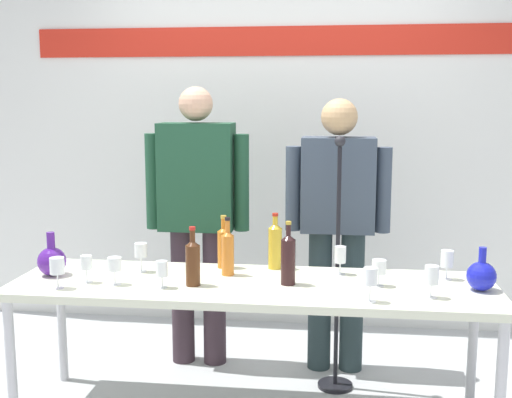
# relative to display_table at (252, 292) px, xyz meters

# --- Properties ---
(back_wall) EXTENTS (4.96, 0.11, 3.00)m
(back_wall) POSITION_rel_display_table_xyz_m (0.00, 1.48, 0.83)
(back_wall) COLOR white
(back_wall) RESTS_ON ground
(display_table) EXTENTS (2.44, 0.69, 0.72)m
(display_table) POSITION_rel_display_table_xyz_m (0.00, 0.00, 0.00)
(display_table) COLOR silver
(display_table) RESTS_ON ground
(decanter_blue_left) EXTENTS (0.15, 0.15, 0.23)m
(decanter_blue_left) POSITION_rel_display_table_xyz_m (-1.06, -0.00, 0.13)
(decanter_blue_left) COLOR #4F1E8B
(decanter_blue_left) RESTS_ON display_table
(decanter_blue_right) EXTENTS (0.14, 0.14, 0.21)m
(decanter_blue_right) POSITION_rel_display_table_xyz_m (1.12, -0.00, 0.13)
(decanter_blue_right) COLOR #1A1FB7
(decanter_blue_right) RESTS_ON display_table
(presenter_left) EXTENTS (0.64, 0.22, 1.71)m
(presenter_left) POSITION_rel_display_table_xyz_m (-0.42, 0.66, 0.32)
(presenter_left) COLOR #36272F
(presenter_left) RESTS_ON ground
(presenter_right) EXTENTS (0.62, 0.22, 1.64)m
(presenter_right) POSITION_rel_display_table_xyz_m (0.42, 0.66, 0.28)
(presenter_right) COLOR #253537
(presenter_right) RESTS_ON ground
(wine_bottle_0) EXTENTS (0.07, 0.07, 0.30)m
(wine_bottle_0) POSITION_rel_display_table_xyz_m (-0.29, -0.09, 0.18)
(wine_bottle_0) COLOR #4A2612
(wine_bottle_0) RESTS_ON display_table
(wine_bottle_1) EXTENTS (0.08, 0.08, 0.31)m
(wine_bottle_1) POSITION_rel_display_table_xyz_m (0.09, 0.28, 0.19)
(wine_bottle_1) COLOR gold
(wine_bottle_1) RESTS_ON display_table
(wine_bottle_2) EXTENTS (0.07, 0.07, 0.29)m
(wine_bottle_2) POSITION_rel_display_table_xyz_m (-0.19, 0.27, 0.18)
(wine_bottle_2) COLOR orange
(wine_bottle_2) RESTS_ON display_table
(wine_bottle_3) EXTENTS (0.07, 0.07, 0.32)m
(wine_bottle_3) POSITION_rel_display_table_xyz_m (0.18, -0.01, 0.19)
(wine_bottle_3) COLOR black
(wine_bottle_3) RESTS_ON display_table
(wine_bottle_4) EXTENTS (0.07, 0.07, 0.31)m
(wine_bottle_4) POSITION_rel_display_table_xyz_m (-0.15, 0.12, 0.18)
(wine_bottle_4) COLOR orange
(wine_bottle_4) RESTS_ON display_table
(wine_glass_left_0) EXTENTS (0.06, 0.06, 0.14)m
(wine_glass_left_0) POSITION_rel_display_table_xyz_m (-0.83, -0.11, 0.15)
(wine_glass_left_0) COLOR white
(wine_glass_left_0) RESTS_ON display_table
(wine_glass_left_1) EXTENTS (0.07, 0.07, 0.16)m
(wine_glass_left_1) POSITION_rel_display_table_xyz_m (-0.93, -0.22, 0.16)
(wine_glass_left_1) COLOR white
(wine_glass_left_1) RESTS_ON display_table
(wine_glass_left_2) EXTENTS (0.07, 0.07, 0.14)m
(wine_glass_left_2) POSITION_rel_display_table_xyz_m (-0.68, -0.12, 0.15)
(wine_glass_left_2) COLOR white
(wine_glass_left_2) RESTS_ON display_table
(wine_glass_left_3) EXTENTS (0.06, 0.06, 0.14)m
(wine_glass_left_3) POSITION_rel_display_table_xyz_m (-0.43, -0.15, 0.15)
(wine_glass_left_3) COLOR white
(wine_glass_left_3) RESTS_ON display_table
(wine_glass_left_4) EXTENTS (0.07, 0.07, 0.16)m
(wine_glass_left_4) POSITION_rel_display_table_xyz_m (-0.62, 0.13, 0.17)
(wine_glass_left_4) COLOR white
(wine_glass_left_4) RESTS_ON display_table
(wine_glass_right_0) EXTENTS (0.06, 0.06, 0.15)m
(wine_glass_right_0) POSITION_rel_display_table_xyz_m (0.98, 0.18, 0.16)
(wine_glass_right_0) COLOR white
(wine_glass_right_0) RESTS_ON display_table
(wine_glass_right_1) EXTENTS (0.07, 0.07, 0.15)m
(wine_glass_right_1) POSITION_rel_display_table_xyz_m (0.86, -0.15, 0.16)
(wine_glass_right_1) COLOR white
(wine_glass_right_1) RESTS_ON display_table
(wine_glass_right_2) EXTENTS (0.06, 0.06, 0.15)m
(wine_glass_right_2) POSITION_rel_display_table_xyz_m (0.44, 0.20, 0.16)
(wine_glass_right_2) COLOR white
(wine_glass_right_2) RESTS_ON display_table
(wine_glass_right_3) EXTENTS (0.06, 0.06, 0.16)m
(wine_glass_right_3) POSITION_rel_display_table_xyz_m (0.57, -0.25, 0.17)
(wine_glass_right_3) COLOR white
(wine_glass_right_3) RESTS_ON display_table
(wine_glass_right_4) EXTENTS (0.07, 0.07, 0.13)m
(wine_glass_right_4) POSITION_rel_display_table_xyz_m (0.63, 0.01, 0.15)
(wine_glass_right_4) COLOR white
(wine_glass_right_4) RESTS_ON display_table
(microphone_stand) EXTENTS (0.20, 0.20, 1.44)m
(microphone_stand) POSITION_rel_display_table_xyz_m (0.43, 0.39, -0.19)
(microphone_stand) COLOR black
(microphone_stand) RESTS_ON ground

